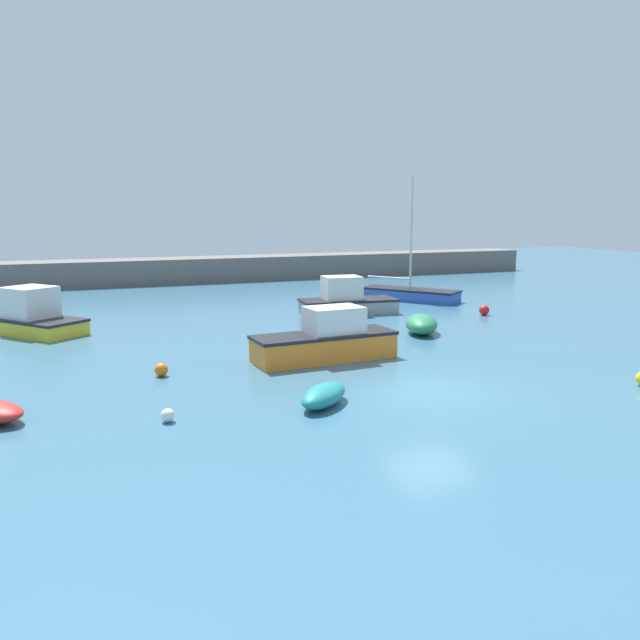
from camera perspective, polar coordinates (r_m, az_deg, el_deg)
ground_plane at (r=19.25m, az=10.08°, el=-6.84°), size 120.00×120.00×0.20m
harbor_breakwater at (r=49.45m, az=-10.19°, el=4.60°), size 56.27×3.37×1.85m
motorboat_with_cabin at (r=22.90m, az=0.62°, el=-1.84°), size 5.45×2.08×1.95m
cabin_cruiser_white at (r=33.16m, az=2.41°, el=1.79°), size 5.28×2.53×2.01m
sailboat_tall_mast at (r=38.51m, az=8.21°, el=2.41°), size 5.01×5.99×7.49m
rowboat_white_midwater at (r=28.20m, az=9.25°, el=-0.37°), size 2.46×3.04×0.84m
fishing_dinghy_green at (r=17.64m, az=0.34°, el=-6.90°), size 2.20×2.16×0.59m
motorboat_grey_hull at (r=30.96m, az=-25.21°, el=0.28°), size 5.49×6.10×2.08m
mooring_buoy_red at (r=33.81m, az=14.78°, el=0.88°), size 0.54×0.54×0.54m
mooring_buoy_orange at (r=21.35m, az=-14.31°, el=-4.43°), size 0.44×0.44×0.44m
mooring_buoy_white at (r=16.81m, az=-13.76°, el=-8.47°), size 0.36×0.36×0.36m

